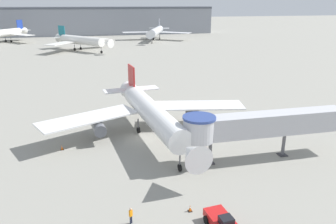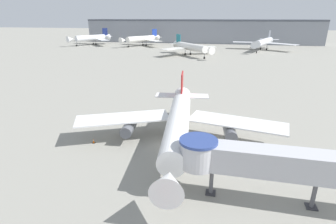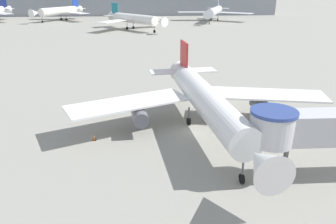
# 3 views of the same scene
# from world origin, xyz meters

# --- Properties ---
(ground_plane) EXTENTS (800.00, 800.00, 0.00)m
(ground_plane) POSITION_xyz_m (0.00, 0.00, 0.00)
(ground_plane) COLOR gray
(main_airplane) EXTENTS (33.19, 31.18, 8.97)m
(main_airplane) POSITION_xyz_m (1.43, 0.37, 3.81)
(main_airplane) COLOR white
(main_airplane) RESTS_ON ground_plane
(jet_bridge) EXTENTS (21.98, 4.09, 6.47)m
(jet_bridge) POSITION_xyz_m (12.90, -10.37, 4.79)
(jet_bridge) COLOR #B7B7BC
(jet_bridge) RESTS_ON ground_plane
(pushback_tug_red) EXTENTS (2.51, 3.93, 1.76)m
(pushback_tug_red) POSITION_xyz_m (3.47, -22.57, 0.79)
(pushback_tug_red) COLOR red
(pushback_tug_red) RESTS_ON ground_plane
(traffic_cone_near_nose) EXTENTS (0.41, 0.41, 0.69)m
(traffic_cone_near_nose) POSITION_xyz_m (1.50, -19.36, 0.33)
(traffic_cone_near_nose) COLOR black
(traffic_cone_near_nose) RESTS_ON ground_plane
(traffic_cone_port_wing) EXTENTS (0.44, 0.44, 0.73)m
(traffic_cone_port_wing) POSITION_xyz_m (-11.60, -1.53, 0.35)
(traffic_cone_port_wing) COLOR black
(traffic_cone_port_wing) RESTS_ON ground_plane
(ground_crew_marshaller) EXTENTS (0.37, 0.34, 1.68)m
(ground_crew_marshaller) POSITION_xyz_m (-4.41, -19.84, 0.97)
(ground_crew_marshaller) COLOR #1E2338
(ground_crew_marshaller) RESTS_ON ground_plane
(background_jet_blue_tail) EXTENTS (30.09, 30.07, 10.63)m
(background_jet_blue_tail) POSITION_xyz_m (-46.79, 137.79, 4.67)
(background_jet_blue_tail) COLOR white
(background_jet_blue_tail) RESTS_ON ground_plane
(background_jet_teal_tail) EXTENTS (26.88, 29.74, 9.80)m
(background_jet_teal_tail) POSITION_xyz_m (-9.34, 98.77, 4.32)
(background_jet_teal_tail) COLOR white
(background_jet_teal_tail) RESTS_ON ground_plane
(background_jet_gray_tail) EXTENTS (35.88, 37.02, 10.65)m
(background_jet_gray_tail) POSITION_xyz_m (29.32, 129.06, 4.67)
(background_jet_gray_tail) COLOR silver
(background_jet_gray_tail) RESTS_ON ground_plane
(terminal_building) EXTENTS (171.05, 25.73, 16.72)m
(terminal_building) POSITION_xyz_m (-12.21, 175.00, 8.37)
(terminal_building) COLOR gray
(terminal_building) RESTS_ON ground_plane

